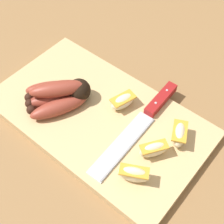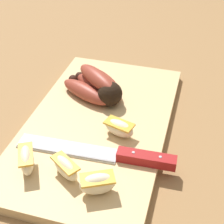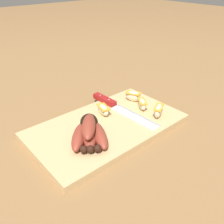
{
  "view_description": "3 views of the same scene",
  "coord_description": "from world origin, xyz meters",
  "px_view_note": "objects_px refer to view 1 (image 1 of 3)",
  "views": [
    {
      "loc": [
        -0.3,
        0.31,
        0.57
      ],
      "look_at": [
        -0.04,
        -0.01,
        0.03
      ],
      "focal_mm": 51.87,
      "sensor_mm": 36.0,
      "label": 1
    },
    {
      "loc": [
        -0.51,
        -0.16,
        0.44
      ],
      "look_at": [
        0.0,
        -0.02,
        0.03
      ],
      "focal_mm": 55.47,
      "sensor_mm": 36.0,
      "label": 2
    },
    {
      "loc": [
        0.38,
        0.48,
        0.42
      ],
      "look_at": [
        -0.04,
        0.0,
        0.05
      ],
      "focal_mm": 39.06,
      "sensor_mm": 36.0,
      "label": 3
    }
  ],
  "objects_px": {
    "apple_wedge_middle": "(179,134)",
    "apple_wedge_extra": "(123,101)",
    "banana_bunch": "(60,95)",
    "apple_wedge_far": "(134,174)",
    "chefs_knife": "(148,114)",
    "apple_wedge_near": "(154,150)"
  },
  "relations": [
    {
      "from": "apple_wedge_middle",
      "to": "apple_wedge_extra",
      "type": "bearing_deg",
      "value": 1.27
    },
    {
      "from": "banana_bunch",
      "to": "apple_wedge_far",
      "type": "distance_m",
      "value": 0.24
    },
    {
      "from": "apple_wedge_far",
      "to": "chefs_knife",
      "type": "bearing_deg",
      "value": -64.61
    },
    {
      "from": "apple_wedge_near",
      "to": "apple_wedge_middle",
      "type": "xyz_separation_m",
      "value": [
        -0.02,
        -0.06,
        0.0
      ]
    },
    {
      "from": "chefs_knife",
      "to": "apple_wedge_far",
      "type": "xyz_separation_m",
      "value": [
        -0.06,
        0.14,
        0.01
      ]
    },
    {
      "from": "banana_bunch",
      "to": "chefs_knife",
      "type": "relative_size",
      "value": 0.54
    },
    {
      "from": "chefs_knife",
      "to": "apple_wedge_extra",
      "type": "xyz_separation_m",
      "value": [
        0.06,
        0.01,
        0.01
      ]
    },
    {
      "from": "apple_wedge_near",
      "to": "apple_wedge_extra",
      "type": "relative_size",
      "value": 0.96
    },
    {
      "from": "chefs_knife",
      "to": "apple_wedge_near",
      "type": "height_order",
      "value": "apple_wedge_near"
    },
    {
      "from": "chefs_knife",
      "to": "apple_wedge_middle",
      "type": "distance_m",
      "value": 0.08
    },
    {
      "from": "banana_bunch",
      "to": "apple_wedge_extra",
      "type": "distance_m",
      "value": 0.14
    },
    {
      "from": "banana_bunch",
      "to": "apple_wedge_far",
      "type": "relative_size",
      "value": 2.45
    },
    {
      "from": "chefs_knife",
      "to": "apple_wedge_near",
      "type": "relative_size",
      "value": 4.71
    },
    {
      "from": "apple_wedge_far",
      "to": "apple_wedge_extra",
      "type": "bearing_deg",
      "value": -44.95
    },
    {
      "from": "banana_bunch",
      "to": "apple_wedge_far",
      "type": "bearing_deg",
      "value": 168.76
    },
    {
      "from": "apple_wedge_near",
      "to": "apple_wedge_middle",
      "type": "distance_m",
      "value": 0.06
    },
    {
      "from": "apple_wedge_far",
      "to": "apple_wedge_middle",
      "type": "bearing_deg",
      "value": -96.86
    },
    {
      "from": "apple_wedge_near",
      "to": "apple_wedge_extra",
      "type": "height_order",
      "value": "apple_wedge_near"
    },
    {
      "from": "apple_wedge_far",
      "to": "apple_wedge_near",
      "type": "bearing_deg",
      "value": -87.23
    },
    {
      "from": "apple_wedge_far",
      "to": "apple_wedge_extra",
      "type": "relative_size",
      "value": 0.99
    },
    {
      "from": "apple_wedge_near",
      "to": "apple_wedge_far",
      "type": "distance_m",
      "value": 0.07
    },
    {
      "from": "chefs_knife",
      "to": "apple_wedge_far",
      "type": "relative_size",
      "value": 4.57
    }
  ]
}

